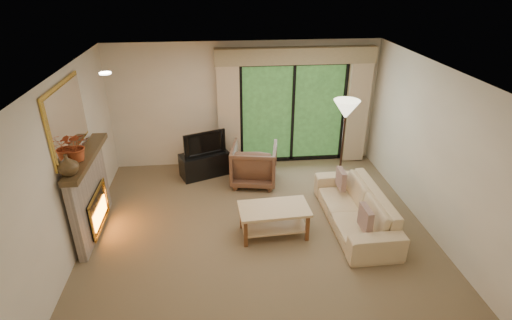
{
  "coord_description": "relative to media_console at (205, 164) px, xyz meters",
  "views": [
    {
      "loc": [
        -0.59,
        -5.41,
        3.92
      ],
      "look_at": [
        0.0,
        0.3,
        1.1
      ],
      "focal_mm": 28.0,
      "sensor_mm": 36.0,
      "label": 1
    }
  ],
  "objects": [
    {
      "name": "floor",
      "position": [
        0.89,
        -1.95,
        -0.24
      ],
      "size": [
        5.5,
        5.5,
        0.0
      ],
      "primitive_type": "plane",
      "color": "#786347",
      "rests_on": "ground"
    },
    {
      "name": "ceiling",
      "position": [
        0.89,
        -1.95,
        2.36
      ],
      "size": [
        5.5,
        5.5,
        0.0
      ],
      "primitive_type": "plane",
      "rotation": [
        3.14,
        0.0,
        0.0
      ],
      "color": "white",
      "rests_on": "ground"
    },
    {
      "name": "wall_back",
      "position": [
        0.89,
        0.55,
        1.06
      ],
      "size": [
        5.0,
        0.0,
        5.0
      ],
      "primitive_type": "plane",
      "rotation": [
        1.57,
        0.0,
        0.0
      ],
      "color": "beige",
      "rests_on": "ground"
    },
    {
      "name": "wall_front",
      "position": [
        0.89,
        -4.45,
        1.06
      ],
      "size": [
        5.0,
        0.0,
        5.0
      ],
      "primitive_type": "plane",
      "rotation": [
        -1.57,
        0.0,
        0.0
      ],
      "color": "beige",
      "rests_on": "ground"
    },
    {
      "name": "wall_left",
      "position": [
        -1.86,
        -1.95,
        1.06
      ],
      "size": [
        0.0,
        5.0,
        5.0
      ],
      "primitive_type": "plane",
      "rotation": [
        1.57,
        0.0,
        1.57
      ],
      "color": "beige",
      "rests_on": "ground"
    },
    {
      "name": "wall_right",
      "position": [
        3.64,
        -1.95,
        1.06
      ],
      "size": [
        0.0,
        5.0,
        5.0
      ],
      "primitive_type": "plane",
      "rotation": [
        1.57,
        0.0,
        -1.57
      ],
      "color": "beige",
      "rests_on": "ground"
    },
    {
      "name": "fireplace",
      "position": [
        -1.74,
        -1.75,
        0.44
      ],
      "size": [
        0.24,
        1.7,
        1.37
      ],
      "primitive_type": null,
      "color": "gray",
      "rests_on": "floor"
    },
    {
      "name": "mirror",
      "position": [
        -1.83,
        -1.75,
        1.71
      ],
      "size": [
        0.07,
        1.45,
        1.02
      ],
      "primitive_type": null,
      "color": "gold",
      "rests_on": "wall_left"
    },
    {
      "name": "sliding_door",
      "position": [
        1.89,
        0.5,
        0.86
      ],
      "size": [
        2.26,
        0.1,
        2.16
      ],
      "primitive_type": null,
      "color": "black",
      "rests_on": "floor"
    },
    {
      "name": "curtain_left",
      "position": [
        0.54,
        0.39,
        0.96
      ],
      "size": [
        0.45,
        0.18,
        2.35
      ],
      "primitive_type": "cube",
      "color": "tan",
      "rests_on": "floor"
    },
    {
      "name": "curtain_right",
      "position": [
        3.24,
        0.39,
        0.96
      ],
      "size": [
        0.45,
        0.18,
        2.35
      ],
      "primitive_type": "cube",
      "color": "tan",
      "rests_on": "floor"
    },
    {
      "name": "cornice",
      "position": [
        1.89,
        0.41,
        2.08
      ],
      "size": [
        3.2,
        0.24,
        0.32
      ],
      "primitive_type": "cube",
      "color": "#9A845F",
      "rests_on": "wall_back"
    },
    {
      "name": "media_console",
      "position": [
        0.0,
        0.0,
        0.0
      ],
      "size": [
        1.06,
        0.76,
        0.49
      ],
      "primitive_type": "cube",
      "rotation": [
        0.0,
        0.0,
        0.37
      ],
      "color": "black",
      "rests_on": "floor"
    },
    {
      "name": "tv",
      "position": [
        -0.0,
        0.0,
        0.49
      ],
      "size": [
        0.84,
        0.42,
        0.5
      ],
      "primitive_type": "imported",
      "rotation": [
        0.0,
        0.0,
        0.37
      ],
      "color": "black",
      "rests_on": "media_console"
    },
    {
      "name": "armchair",
      "position": [
        0.98,
        -0.41,
        0.16
      ],
      "size": [
        1.01,
        1.03,
        0.8
      ],
      "primitive_type": "imported",
      "rotation": [
        0.0,
        0.0,
        2.96
      ],
      "color": "brown",
      "rests_on": "floor"
    },
    {
      "name": "sofa",
      "position": [
        2.49,
        -2.01,
        0.07
      ],
      "size": [
        0.87,
        2.15,
        0.63
      ],
      "primitive_type": "imported",
      "rotation": [
        0.0,
        0.0,
        -1.56
      ],
      "color": "#D2B487",
      "rests_on": "floor"
    },
    {
      "name": "pillow_near",
      "position": [
        2.42,
        -2.63,
        0.28
      ],
      "size": [
        0.1,
        0.37,
        0.37
      ],
      "primitive_type": "cube",
      "rotation": [
        0.0,
        0.0,
        0.01
      ],
      "color": "brown",
      "rests_on": "sofa"
    },
    {
      "name": "pillow_far",
      "position": [
        2.42,
        -1.39,
        0.28
      ],
      "size": [
        0.1,
        0.35,
        0.35
      ],
      "primitive_type": "cube",
      "rotation": [
        0.0,
        0.0,
        0.01
      ],
      "color": "brown",
      "rests_on": "sofa"
    },
    {
      "name": "coffee_table",
      "position": [
        1.12,
        -2.14,
        0.0
      ],
      "size": [
        1.13,
        0.66,
        0.5
      ],
      "primitive_type": null,
      "rotation": [
        0.0,
        0.0,
        0.05
      ],
      "color": "tan",
      "rests_on": "floor"
    },
    {
      "name": "floor_lamp",
      "position": [
        2.59,
        -0.79,
        0.64
      ],
      "size": [
        0.5,
        0.5,
        1.77
      ],
      "primitive_type": null,
      "rotation": [
        0.0,
        0.0,
        0.06
      ],
      "color": "beige",
      "rests_on": "floor"
    },
    {
      "name": "vase",
      "position": [
        -1.72,
        -2.37,
        1.27
      ],
      "size": [
        0.3,
        0.3,
        0.29
      ],
      "primitive_type": "imported",
      "rotation": [
        0.0,
        0.0,
        0.08
      ],
      "color": "#48351F",
      "rests_on": "fireplace"
    },
    {
      "name": "branches",
      "position": [
        -1.72,
        -1.94,
        1.35
      ],
      "size": [
        0.42,
        0.37,
        0.44
      ],
      "primitive_type": "imported",
      "rotation": [
        0.0,
        0.0,
        0.06
      ],
      "color": "#A8431F",
      "rests_on": "fireplace"
    }
  ]
}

